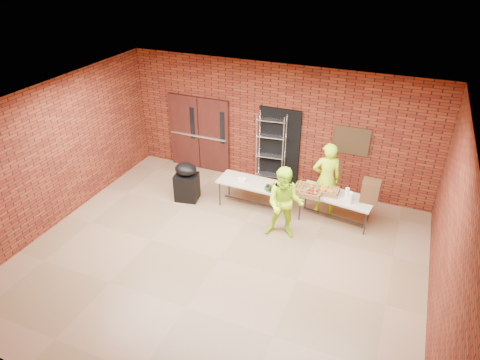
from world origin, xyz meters
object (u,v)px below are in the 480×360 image
(volunteer_man, at_px, (285,203))
(wire_rack, at_px, (271,150))
(table_right, at_px, (336,198))
(covered_grill, at_px, (187,182))
(volunteer_woman, at_px, (326,179))
(coffee_dispenser, at_px, (371,191))
(table_left, at_px, (252,184))

(volunteer_man, bearing_deg, wire_rack, 108.04)
(table_right, distance_m, covered_grill, 3.63)
(volunteer_man, bearing_deg, covered_grill, 160.44)
(table_right, xyz_separation_m, volunteer_man, (-0.91, -0.99, 0.21))
(covered_grill, xyz_separation_m, volunteer_woman, (3.29, 0.75, 0.41))
(coffee_dispenser, distance_m, volunteer_man, 1.94)
(table_left, bearing_deg, covered_grill, -167.25)
(wire_rack, relative_size, volunteer_man, 1.19)
(table_left, distance_m, table_right, 1.99)
(table_left, bearing_deg, volunteer_man, -36.59)
(table_right, bearing_deg, volunteer_man, -125.16)
(table_right, bearing_deg, wire_rack, 158.93)
(coffee_dispenser, bearing_deg, wire_rack, 159.55)
(wire_rack, height_order, volunteer_woman, wire_rack)
(table_right, bearing_deg, volunteer_woman, 146.05)
(wire_rack, relative_size, covered_grill, 1.98)
(table_left, distance_m, volunteer_woman, 1.75)
(table_left, bearing_deg, wire_rack, 89.45)
(table_right, relative_size, volunteer_man, 1.05)
(coffee_dispenser, xyz_separation_m, covered_grill, (-4.31, -0.54, -0.43))
(wire_rack, height_order, table_right, wire_rack)
(wire_rack, bearing_deg, coffee_dispenser, -26.87)
(volunteer_woman, bearing_deg, coffee_dispenser, 147.18)
(wire_rack, distance_m, table_right, 2.24)
(covered_grill, bearing_deg, wire_rack, 32.17)
(coffee_dispenser, bearing_deg, covered_grill, -172.89)
(table_right, height_order, volunteer_man, volunteer_man)
(table_right, height_order, coffee_dispenser, coffee_dispenser)
(coffee_dispenser, bearing_deg, volunteer_woman, 168.58)
(volunteer_woman, distance_m, volunteer_man, 1.40)
(volunteer_woman, bearing_deg, covered_grill, -8.63)
(volunteer_woman, xyz_separation_m, volunteer_man, (-0.60, -1.26, -0.07))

